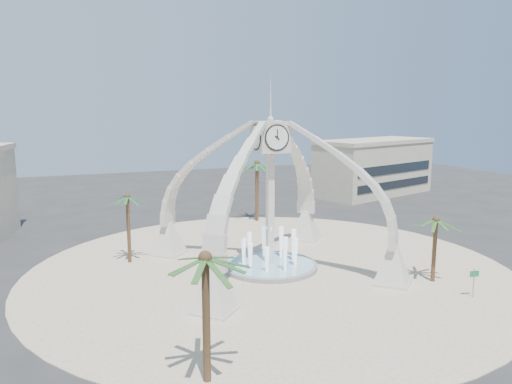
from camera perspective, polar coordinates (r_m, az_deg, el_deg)
name	(u,v)px	position (r m, az deg, el deg)	size (l,w,h in m)	color
ground	(270,268)	(42.48, 1.59, -8.73)	(140.00, 140.00, 0.00)	#282828
plaza	(270,268)	(42.48, 1.59, -8.69)	(40.00, 40.00, 0.06)	beige
clock_tower	(270,193)	(40.92, 1.63, -0.07)	(17.94, 17.94, 16.30)	beige
fountain	(270,265)	(42.40, 1.59, -8.36)	(8.00, 8.00, 3.62)	gray
building_ne	(374,167)	(80.22, 13.33, 2.82)	(21.87, 14.17, 8.60)	#C1B797
palm_east	(436,221)	(40.43, 19.89, -3.09)	(4.56, 4.56, 5.60)	brown
palm_west	(127,198)	(43.99, -14.50, -0.62)	(4.28, 4.28, 6.53)	brown
palm_north	(257,164)	(58.66, 0.11, 3.22)	(4.52, 4.52, 7.81)	brown
palm_south	(205,260)	(23.88, -5.82, -7.72)	(4.36, 4.36, 7.13)	brown
street_sign	(474,277)	(38.90, 23.66, -8.92)	(0.78, 0.16, 2.14)	slate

